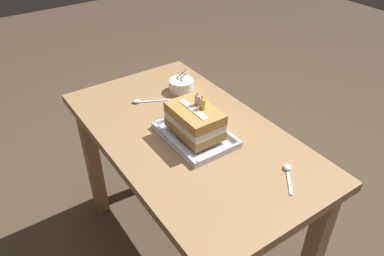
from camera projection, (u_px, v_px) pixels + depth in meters
The scene contains 7 objects.
ground_plane at pixel (189, 249), 1.82m from camera, with size 8.00×8.00×0.00m, color #4C3D2D.
dining_table at pixel (189, 156), 1.48m from camera, with size 1.08×0.61×0.70m.
foil_tray at pixel (195, 135), 1.38m from camera, with size 0.29×0.21×0.02m.
birthday_cake at pixel (195, 120), 1.34m from camera, with size 0.20×0.13×0.15m.
bowl_stack at pixel (181, 85), 1.65m from camera, with size 0.11×0.11×0.10m.
serving_spoon_near_tray at pixel (141, 101), 1.58m from camera, with size 0.09×0.16×0.01m.
serving_spoon_by_bowls at pixel (288, 170), 1.22m from camera, with size 0.12×0.10×0.01m.
Camera 1 is at (0.94, -0.63, 1.53)m, focal length 35.01 mm.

